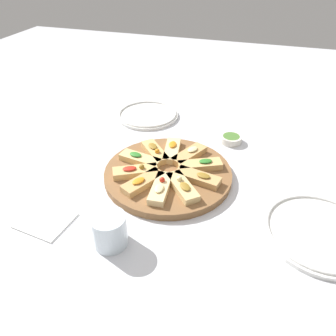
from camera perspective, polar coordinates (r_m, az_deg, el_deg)
The scene contains 17 objects.
ground_plane at distance 0.93m, azimuth 0.00°, elevation -1.51°, with size 3.00×3.00×0.00m, color silver.
serving_board at distance 0.93m, azimuth 0.00°, elevation -0.99°, with size 0.36×0.36×0.02m, color brown.
focaccia_slice_0 at distance 0.84m, azimuth -1.31°, elevation -3.50°, with size 0.05×0.13×0.03m.
focaccia_slice_1 at distance 0.85m, azimuth 2.51°, elevation -3.25°, with size 0.11×0.12×0.03m.
focaccia_slice_2 at distance 0.88m, azimuth 5.27°, elevation -1.65°, with size 0.13×0.07×0.03m.
focaccia_slice_3 at distance 0.93m, azimuth 5.64°, elevation 0.53°, with size 0.13×0.09×0.03m.
focaccia_slice_4 at distance 0.97m, azimuth 3.74°, elevation 2.35°, with size 0.09×0.13×0.03m.
focaccia_slice_5 at distance 0.99m, azimuth 0.70°, elevation 3.12°, with size 0.06×0.13×0.03m.
focaccia_slice_6 at distance 0.98m, azimuth -2.31°, elevation 2.86°, with size 0.11×0.12×0.03m.
focaccia_slice_7 at distance 0.95m, azimuth -4.92°, elevation 1.55°, with size 0.13×0.06×0.03m.
focaccia_slice_8 at distance 0.90m, azimuth -5.73°, elevation -0.57°, with size 0.13×0.09×0.03m.
focaccia_slice_9 at distance 0.87m, azimuth -4.39°, elevation -2.45°, with size 0.09×0.13×0.03m.
plate_left at distance 1.25m, azimuth -3.57°, elevation 9.26°, with size 0.23×0.23×0.02m.
plate_right at distance 0.84m, azimuth 24.98°, elevation -10.03°, with size 0.26×0.26×0.02m.
water_glass at distance 0.73m, azimuth -10.18°, elevation -10.64°, with size 0.08×0.08×0.08m, color silver.
napkin_stack at distance 0.85m, azimuth -20.60°, elevation -8.43°, with size 0.12×0.10×0.01m, color white.
dipping_bowl at distance 1.10m, azimuth 10.92°, elevation 5.00°, with size 0.07×0.07×0.02m.
Camera 1 is at (0.22, -0.71, 0.56)m, focal length 35.00 mm.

